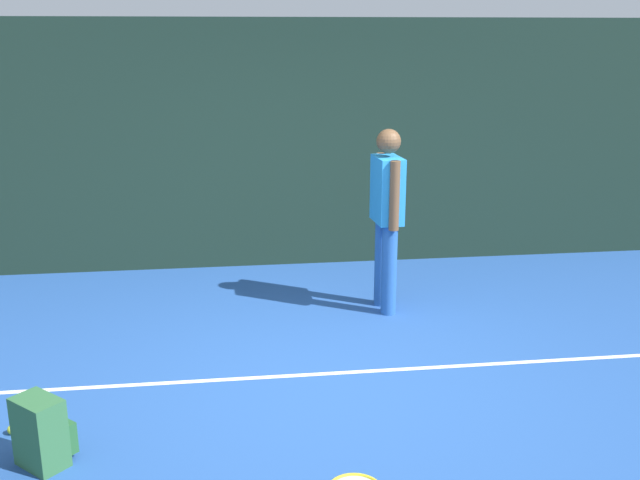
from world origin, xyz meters
name	(u,v)px	position (x,y,z in m)	size (l,w,h in m)	color
ground_plane	(327,383)	(0.00, 0.00, 0.00)	(12.00, 12.00, 0.00)	#234C93
back_fence	(289,145)	(0.00, 3.00, 1.34)	(10.00, 0.10, 2.68)	#192D23
court_line	(324,374)	(0.00, 0.16, 0.00)	(9.00, 0.05, 0.00)	white
tennis_player	(387,209)	(0.75, 1.45, 0.97)	(0.25, 0.53, 1.70)	#2659A5
backpack	(42,433)	(-1.84, -0.83, 0.21)	(0.38, 0.38, 0.44)	#2D6038
tennis_ball_near_player	(13,429)	(-2.13, -0.45, 0.03)	(0.07, 0.07, 0.07)	#CCE033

